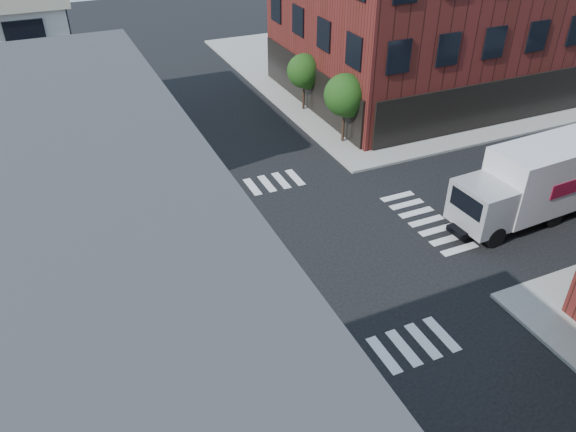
# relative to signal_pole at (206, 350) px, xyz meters

# --- Properties ---
(ground) EXTENTS (120.00, 120.00, 0.00)m
(ground) POSITION_rel_signal_pole_xyz_m (6.72, 6.68, -2.86)
(ground) COLOR black
(ground) RESTS_ON ground
(sidewalk_ne) EXTENTS (30.00, 30.00, 0.15)m
(sidewalk_ne) POSITION_rel_signal_pole_xyz_m (27.72, 27.68, -2.78)
(sidewalk_ne) COLOR gray
(sidewalk_ne) RESTS_ON ground
(building_ne) EXTENTS (25.00, 16.00, 12.00)m
(building_ne) POSITION_rel_signal_pole_xyz_m (27.22, 22.68, 3.14)
(building_ne) COLOR #451611
(building_ne) RESTS_ON ground
(tree_near) EXTENTS (2.69, 2.69, 4.49)m
(tree_near) POSITION_rel_signal_pole_xyz_m (14.28, 16.65, 0.30)
(tree_near) COLOR black
(tree_near) RESTS_ON ground
(tree_far) EXTENTS (2.43, 2.43, 4.07)m
(tree_far) POSITION_rel_signal_pole_xyz_m (14.28, 22.65, 0.02)
(tree_far) COLOR black
(tree_far) RESTS_ON ground
(signal_pole) EXTENTS (1.29, 1.24, 4.60)m
(signal_pole) POSITION_rel_signal_pole_xyz_m (0.00, 0.00, 0.00)
(signal_pole) COLOR black
(signal_pole) RESTS_ON ground
(box_truck) EXTENTS (8.99, 3.10, 4.01)m
(box_truck) POSITION_rel_signal_pole_xyz_m (18.71, 4.88, -0.77)
(box_truck) COLOR silver
(box_truck) RESTS_ON ground
(traffic_cone) EXTENTS (0.44, 0.44, 0.70)m
(traffic_cone) POSITION_rel_signal_pole_xyz_m (1.02, 1.36, -2.52)
(traffic_cone) COLOR red
(traffic_cone) RESTS_ON ground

